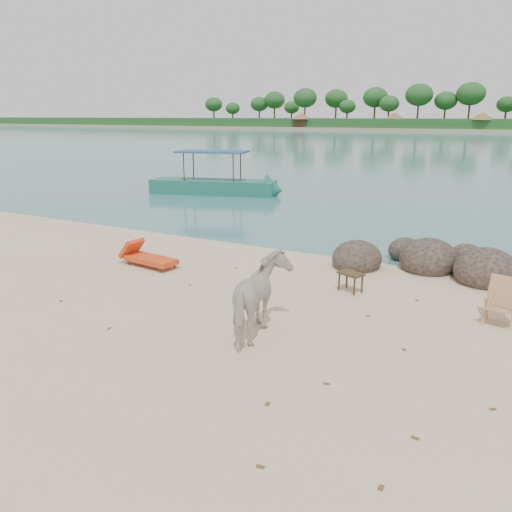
{
  "coord_description": "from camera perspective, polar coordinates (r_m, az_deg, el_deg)",
  "views": [
    {
      "loc": [
        4.26,
        -7.04,
        3.9
      ],
      "look_at": [
        -0.62,
        2.0,
        1.0
      ],
      "focal_mm": 35.0,
      "sensor_mm": 36.0,
      "label": 1
    }
  ],
  "objects": [
    {
      "name": "side_table",
      "position": [
        11.54,
        10.74,
        -3.1
      ],
      "size": [
        0.65,
        0.54,
        0.45
      ],
      "primitive_type": null,
      "rotation": [
        0.0,
        0.0,
        -0.39
      ],
      "color": "#322514",
      "rests_on": "ground"
    },
    {
      "name": "boat_near",
      "position": [
        26.2,
        -5.01,
        11.06
      ],
      "size": [
        7.5,
        3.5,
        3.55
      ],
      "primitive_type": null,
      "rotation": [
        0.0,
        0.0,
        0.26
      ],
      "color": "#1D6554",
      "rests_on": "water"
    },
    {
      "name": "lounge_chair",
      "position": [
        13.49,
        -11.91,
        -0.16
      ],
      "size": [
        1.92,
        0.87,
        0.55
      ],
      "primitive_type": null,
      "rotation": [
        0.0,
        0.0,
        -0.12
      ],
      "color": "#DA5119",
      "rests_on": "ground"
    },
    {
      "name": "dead_leaves",
      "position": [
        9.41,
        1.85,
        -8.7
      ],
      "size": [
        8.68,
        6.7,
        0.0
      ],
      "color": "brown",
      "rests_on": "ground"
    },
    {
      "name": "cow",
      "position": [
        8.93,
        0.58,
        -4.96
      ],
      "size": [
        1.13,
        1.88,
        1.48
      ],
      "primitive_type": "imported",
      "rotation": [
        0.0,
        0.0,
        3.34
      ],
      "color": "beige",
      "rests_on": "ground"
    },
    {
      "name": "water",
      "position": [
        97.21,
        26.42,
        11.88
      ],
      "size": [
        400.0,
        400.0,
        0.0
      ],
      "primitive_type": "plane",
      "color": "#336467",
      "rests_on": "ground"
    },
    {
      "name": "deck_chair",
      "position": [
        10.6,
        26.19,
        -4.95
      ],
      "size": [
        0.68,
        0.73,
        0.89
      ],
      "primitive_type": null,
      "rotation": [
        0.0,
        0.0,
        -0.2
      ],
      "color": "tan",
      "rests_on": "ground"
    },
    {
      "name": "boulders",
      "position": [
        13.64,
        21.96,
        -1.02
      ],
      "size": [
        6.51,
        3.1,
        1.12
      ],
      "rotation": [
        0.0,
        0.0,
        -0.38
      ],
      "color": "#2B231C",
      "rests_on": "ground"
    }
  ]
}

